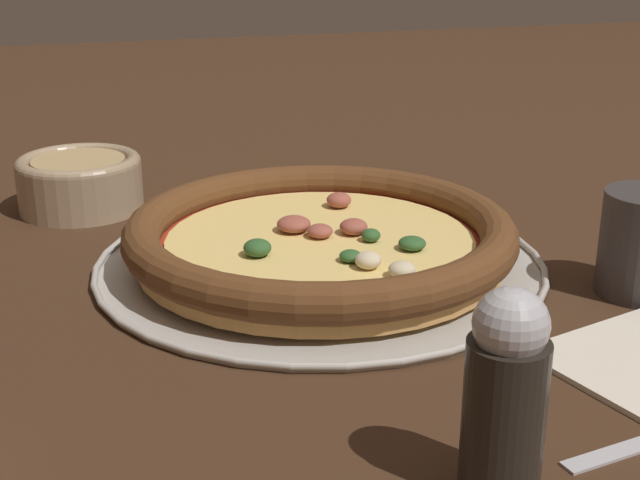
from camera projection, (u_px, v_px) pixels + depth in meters
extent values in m
plane|color=#3D2616|center=(320.00, 267.00, 0.77)|extent=(3.00, 3.00, 0.00)
cylinder|color=#B7B2A8|center=(320.00, 264.00, 0.77)|extent=(0.38, 0.38, 0.01)
torus|color=#B7B2A8|center=(320.00, 261.00, 0.77)|extent=(0.39, 0.39, 0.01)
cylinder|color=tan|center=(320.00, 250.00, 0.76)|extent=(0.31, 0.31, 0.01)
torus|color=#563319|center=(320.00, 231.00, 0.76)|extent=(0.33, 0.33, 0.03)
cylinder|color=#A32D19|center=(320.00, 241.00, 0.76)|extent=(0.28, 0.28, 0.00)
cylinder|color=#EAC670|center=(320.00, 238.00, 0.76)|extent=(0.26, 0.26, 0.00)
ellipsoid|color=#2D5628|center=(257.00, 248.00, 0.71)|extent=(0.03, 0.03, 0.01)
ellipsoid|color=#994C3D|center=(318.00, 232.00, 0.75)|extent=(0.02, 0.02, 0.01)
ellipsoid|color=#2D5628|center=(351.00, 256.00, 0.70)|extent=(0.02, 0.02, 0.01)
ellipsoid|color=#2D5628|center=(371.00, 235.00, 0.75)|extent=(0.02, 0.02, 0.01)
ellipsoid|color=#2D5628|center=(412.00, 243.00, 0.73)|extent=(0.03, 0.03, 0.01)
ellipsoid|color=beige|center=(368.00, 260.00, 0.69)|extent=(0.03, 0.03, 0.01)
ellipsoid|color=beige|center=(402.00, 270.00, 0.67)|extent=(0.03, 0.03, 0.01)
ellipsoid|color=#994C3D|center=(294.00, 224.00, 0.77)|extent=(0.04, 0.04, 0.01)
ellipsoid|color=#994C3D|center=(339.00, 200.00, 0.83)|extent=(0.03, 0.03, 0.01)
ellipsoid|color=#994C3D|center=(355.00, 228.00, 0.76)|extent=(0.03, 0.03, 0.01)
cylinder|color=#9E8466|center=(81.00, 186.00, 0.91)|extent=(0.13, 0.13, 0.05)
torus|color=#9E8466|center=(78.00, 163.00, 0.90)|extent=(0.13, 0.13, 0.01)
cylinder|color=tan|center=(78.00, 161.00, 0.90)|extent=(0.09, 0.09, 0.00)
cylinder|color=black|center=(508.00, 418.00, 0.46)|extent=(0.04, 0.04, 0.09)
sphere|color=#B2B2B7|center=(516.00, 324.00, 0.44)|extent=(0.04, 0.04, 0.04)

